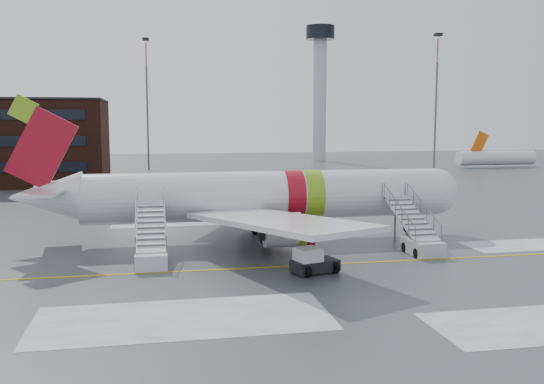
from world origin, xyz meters
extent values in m
plane|color=#494C4F|center=(0.00, 0.00, 0.00)|extent=(260.00, 260.00, 0.00)
cylinder|color=silver|center=(1.42, 7.85, 3.50)|extent=(28.00, 3.80, 3.80)
sphere|color=silver|center=(15.42, 7.85, 3.50)|extent=(3.80, 3.80, 3.80)
cube|color=black|center=(16.46, 7.85, 4.00)|extent=(1.09, 1.60, 0.97)
cone|color=silver|center=(-14.98, 7.85, 3.75)|extent=(5.20, 3.72, 3.72)
cube|color=maroon|center=(-15.08, 7.85, 7.30)|extent=(5.27, 0.30, 6.09)
cube|color=#79A81B|center=(-16.18, 7.85, 10.10)|extent=(2.16, 0.26, 2.16)
cube|color=silver|center=(-14.78, 10.45, 4.40)|extent=(3.07, 4.85, 0.18)
cube|color=silver|center=(-14.78, 5.25, 4.40)|extent=(3.07, 4.85, 0.18)
cube|color=silver|center=(0.42, 16.35, 2.90)|extent=(10.72, 15.97, 1.13)
cube|color=silver|center=(0.42, -0.65, 2.90)|extent=(10.72, 15.97, 1.13)
cylinder|color=silver|center=(1.92, 13.05, 1.55)|extent=(3.40, 2.10, 2.10)
cylinder|color=silver|center=(1.92, 2.65, 1.55)|extent=(3.40, 2.10, 2.10)
cylinder|color=#595B60|center=(13.42, 7.85, 0.90)|extent=(0.20, 0.20, 1.80)
cylinder|color=black|center=(13.42, 7.85, 0.45)|extent=(0.90, 0.56, 0.90)
cylinder|color=black|center=(0.92, 10.25, 0.45)|extent=(0.90, 0.56, 0.90)
cylinder|color=black|center=(0.92, 5.45, 0.45)|extent=(0.90, 0.56, 0.90)
cube|color=#ADB1B5|center=(11.11, 0.55, 0.55)|extent=(2.00, 3.20, 1.00)
cube|color=#ADB1B5|center=(11.11, 2.65, 2.23)|extent=(1.90, 5.87, 2.52)
cube|color=#ADB1B5|center=(11.11, 5.95, 3.40)|extent=(1.90, 1.40, 0.15)
cylinder|color=#595B60|center=(11.11, 5.55, 1.70)|extent=(0.16, 0.16, 3.40)
cylinder|color=black|center=(10.21, -0.45, 0.35)|extent=(0.25, 0.70, 0.70)
cylinder|color=black|center=(12.01, 1.55, 0.35)|extent=(0.25, 0.70, 0.70)
cube|color=silver|center=(-7.50, 0.55, 0.55)|extent=(2.00, 3.20, 1.00)
cube|color=silver|center=(-7.50, 2.65, 2.23)|extent=(1.90, 5.87, 2.52)
cube|color=silver|center=(-7.50, 5.95, 3.40)|extent=(1.90, 1.40, 0.15)
cylinder|color=#595B60|center=(-7.50, 5.55, 1.70)|extent=(0.16, 0.16, 3.40)
cylinder|color=black|center=(-8.40, -0.45, 0.35)|extent=(0.25, 0.70, 0.70)
cylinder|color=black|center=(-6.60, 1.55, 0.35)|extent=(0.25, 0.70, 0.70)
cube|color=black|center=(2.39, -2.87, 0.45)|extent=(3.12, 2.26, 0.70)
cube|color=white|center=(1.91, -3.01, 1.15)|extent=(1.75, 1.75, 0.90)
cube|color=black|center=(1.91, -3.01, 1.50)|extent=(1.53, 1.60, 0.15)
cylinder|color=black|center=(1.63, -3.83, 0.35)|extent=(0.49, 0.76, 0.70)
cylinder|color=black|center=(3.55, -3.24, 0.35)|extent=(0.49, 0.76, 0.70)
cylinder|color=black|center=(1.22, -2.49, 0.35)|extent=(0.49, 0.76, 0.70)
cylinder|color=black|center=(3.14, -1.90, 0.35)|extent=(0.49, 0.76, 0.70)
cylinder|color=#B2B5BA|center=(30.00, 95.00, 14.00)|extent=(3.00, 3.00, 28.00)
cylinder|color=black|center=(30.00, 95.00, 28.50)|extent=(6.40, 6.40, 3.00)
cylinder|color=#595B60|center=(42.00, 62.00, 9.60)|extent=(0.36, 0.36, 19.20)
cylinder|color=#CC7272|center=(42.00, 62.00, 21.12)|extent=(0.32, 0.32, 4.32)
cube|color=black|center=(42.00, 62.00, 24.00)|extent=(1.20, 1.20, 0.50)
cylinder|color=#595B60|center=(-8.00, 78.00, 9.60)|extent=(0.36, 0.36, 19.20)
cylinder|color=#CC7272|center=(-8.00, 78.00, 21.12)|extent=(0.32, 0.32, 4.32)
cube|color=black|center=(-8.00, 78.00, 24.00)|extent=(1.20, 1.20, 0.50)
camera|label=1|loc=(-7.27, -38.07, 9.40)|focal=40.00mm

